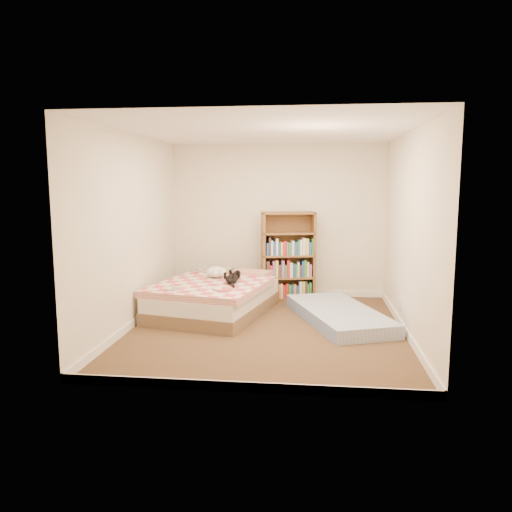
# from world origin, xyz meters

# --- Properties ---
(room) EXTENTS (3.51, 4.01, 2.51)m
(room) POSITION_xyz_m (0.00, 0.00, 1.20)
(room) COLOR #4E3021
(room) RESTS_ON ground
(bed) EXTENTS (1.77, 2.21, 0.52)m
(bed) POSITION_xyz_m (-0.82, 0.73, 0.24)
(bed) COLOR brown
(bed) RESTS_ON room
(bookshelf) EXTENTS (0.91, 0.46, 1.42)m
(bookshelf) POSITION_xyz_m (0.19, 1.74, 0.53)
(bookshelf) COLOR brown
(bookshelf) RESTS_ON room
(floor_mattress) EXTENTS (1.50, 2.14, 0.18)m
(floor_mattress) POSITION_xyz_m (0.95, 0.48, 0.09)
(floor_mattress) COLOR #6C83B4
(floor_mattress) RESTS_ON room
(black_cat) EXTENTS (0.25, 0.64, 0.15)m
(black_cat) POSITION_xyz_m (-0.54, 0.63, 0.53)
(black_cat) COLOR black
(black_cat) RESTS_ON bed
(white_dog) EXTENTS (0.44, 0.44, 0.16)m
(white_dog) POSITION_xyz_m (-0.83, 1.00, 0.55)
(white_dog) COLOR white
(white_dog) RESTS_ON bed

